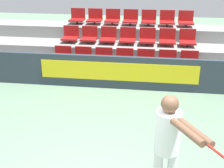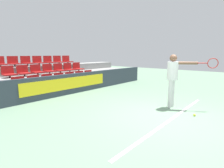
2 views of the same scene
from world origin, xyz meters
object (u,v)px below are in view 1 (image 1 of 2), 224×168
(stadium_chair_1, at_px, (83,58))
(stadium_chair_15, at_px, (95,18))
(stadium_chair_9, at_px, (108,37))
(stadium_chair_20, at_px, (186,20))
(stadium_chair_17, at_px, (130,19))
(stadium_chair_5, at_px, (167,61))
(stadium_chair_6, at_px, (189,62))
(stadium_chair_8, at_px, (89,36))
(stadium_chair_19, at_px, (167,20))
(stadium_chair_14, at_px, (77,18))
(stadium_chair_7, at_px, (70,36))
(stadium_chair_0, at_px, (62,57))
(stadium_chair_10, at_px, (128,38))
(stadium_chair_3, at_px, (124,59))
(stadium_chair_4, at_px, (146,60))
(stadium_chair_12, at_px, (167,39))
(stadium_chair_2, at_px, (103,59))
(stadium_chair_11, at_px, (147,38))
(tennis_player, at_px, (170,143))
(stadium_chair_16, at_px, (113,18))
(stadium_chair_13, at_px, (188,40))

(stadium_chair_1, distance_m, stadium_chair_15, 2.13)
(stadium_chair_9, xyz_separation_m, stadium_chair_20, (2.40, 0.99, 0.38))
(stadium_chair_1, height_order, stadium_chair_17, stadium_chair_17)
(stadium_chair_5, distance_m, stadium_chair_6, 0.60)
(stadium_chair_8, bearing_deg, stadium_chair_19, 22.51)
(stadium_chair_14, bearing_deg, stadium_chair_9, -39.66)
(stadium_chair_7, bearing_deg, stadium_chair_0, -90.00)
(stadium_chair_10, height_order, stadium_chair_17, stadium_chair_17)
(stadium_chair_0, distance_m, stadium_chair_5, 3.00)
(stadium_chair_3, xyz_separation_m, stadium_chair_10, (0.00, 0.99, 0.38))
(stadium_chair_15, bearing_deg, stadium_chair_4, -47.86)
(stadium_chair_0, bearing_deg, stadium_chair_6, 0.00)
(stadium_chair_15, height_order, stadium_chair_20, same)
(stadium_chair_3, height_order, stadium_chair_8, stadium_chair_8)
(stadium_chair_15, bearing_deg, stadium_chair_12, -22.51)
(stadium_chair_2, bearing_deg, stadium_chair_7, 140.34)
(stadium_chair_10, distance_m, stadium_chair_14, 2.09)
(stadium_chair_11, xyz_separation_m, stadium_chair_15, (-1.80, 0.99, 0.38))
(stadium_chair_12, height_order, stadium_chair_15, stadium_chair_15)
(stadium_chair_0, bearing_deg, stadium_chair_3, 0.00)
(stadium_chair_3, xyz_separation_m, stadium_chair_6, (1.80, 0.00, 0.00))
(stadium_chair_1, relative_size, stadium_chair_9, 1.00)
(stadium_chair_0, relative_size, stadium_chair_17, 1.00)
(stadium_chair_1, bearing_deg, stadium_chair_19, 39.66)
(stadium_chair_11, bearing_deg, stadium_chair_20, 39.66)
(stadium_chair_10, bearing_deg, tennis_player, -79.78)
(stadium_chair_15, bearing_deg, stadium_chair_3, -58.90)
(stadium_chair_12, bearing_deg, stadium_chair_15, 157.49)
(stadium_chair_1, bearing_deg, stadium_chair_17, 58.90)
(stadium_chair_9, relative_size, stadium_chair_15, 1.00)
(stadium_chair_1, distance_m, stadium_chair_16, 2.21)
(stadium_chair_1, relative_size, stadium_chair_19, 1.00)
(stadium_chair_4, height_order, stadium_chair_8, stadium_chair_8)
(stadium_chair_2, xyz_separation_m, stadium_chair_11, (1.20, 0.99, 0.38))
(stadium_chair_4, bearing_deg, stadium_chair_6, 0.00)
(stadium_chair_10, relative_size, stadium_chair_14, 1.00)
(stadium_chair_8, relative_size, stadium_chair_16, 1.00)
(stadium_chair_2, xyz_separation_m, stadium_chair_14, (-1.20, 1.99, 0.76))
(stadium_chair_5, relative_size, stadium_chair_9, 1.00)
(stadium_chair_16, bearing_deg, stadium_chair_20, 0.00)
(stadium_chair_16, bearing_deg, tennis_player, -76.41)
(stadium_chair_7, distance_m, stadium_chair_13, 3.60)
(stadium_chair_13, xyz_separation_m, stadium_chair_17, (-1.80, 0.99, 0.38))
(stadium_chair_1, xyz_separation_m, stadium_chair_6, (3.00, 0.00, 0.00))
(stadium_chair_14, relative_size, stadium_chair_20, 1.00)
(stadium_chair_19, bearing_deg, stadium_chair_5, -90.00)
(stadium_chair_5, distance_m, stadium_chair_8, 2.63)
(stadium_chair_12, relative_size, stadium_chair_15, 1.00)
(stadium_chair_19, bearing_deg, stadium_chair_4, -106.78)
(stadium_chair_0, bearing_deg, stadium_chair_15, 73.22)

